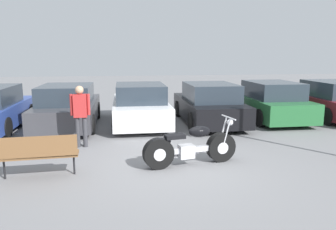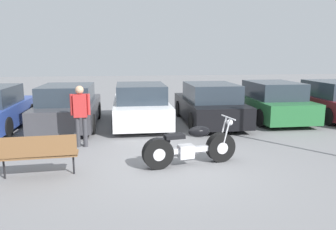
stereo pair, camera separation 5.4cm
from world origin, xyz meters
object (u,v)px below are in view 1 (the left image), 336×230
(parked_car_dark_grey, at_px, (68,107))
(parked_car_white, at_px, (140,105))
(parked_car_green, at_px, (270,102))
(parked_car_maroon, at_px, (330,101))
(person_standing, at_px, (80,111))
(parked_car_black, at_px, (209,105))
(motorcycle, at_px, (190,147))
(park_bench, at_px, (38,152))

(parked_car_dark_grey, xyz_separation_m, parked_car_white, (2.46, 0.04, 0.00))
(parked_car_green, xyz_separation_m, parked_car_maroon, (2.46, -0.06, 0.00))
(parked_car_dark_grey, xyz_separation_m, person_standing, (0.74, -2.64, 0.31))
(parked_car_dark_grey, bearing_deg, parked_car_maroon, 0.98)
(parked_car_dark_grey, xyz_separation_m, parked_car_black, (4.93, -0.10, 0.00))
(parked_car_dark_grey, xyz_separation_m, parked_car_maroon, (9.85, 0.17, 0.00))
(parked_car_white, height_order, parked_car_green, same)
(parked_car_black, distance_m, parked_car_green, 2.49)
(parked_car_green, height_order, person_standing, person_standing)
(motorcycle, relative_size, parked_car_white, 0.52)
(parked_car_dark_grey, relative_size, parked_car_maroon, 1.00)
(parked_car_black, bearing_deg, motorcycle, -110.35)
(parked_car_white, distance_m, parked_car_green, 4.93)
(motorcycle, height_order, parked_car_maroon, parked_car_maroon)
(parked_car_white, xyz_separation_m, person_standing, (-1.73, -2.68, 0.31))
(motorcycle, bearing_deg, park_bench, -173.66)
(motorcycle, xyz_separation_m, parked_car_dark_grey, (-3.31, 4.46, 0.25))
(parked_car_maroon, xyz_separation_m, park_bench, (-9.71, -4.98, -0.12))
(motorcycle, distance_m, park_bench, 3.19)
(parked_car_white, xyz_separation_m, parked_car_green, (4.93, 0.19, 0.00))
(parked_car_dark_grey, height_order, parked_car_white, same)
(parked_car_black, bearing_deg, parked_car_dark_grey, 178.79)
(parked_car_white, relative_size, person_standing, 2.55)
(parked_car_green, xyz_separation_m, person_standing, (-6.65, -2.87, 0.31))
(motorcycle, relative_size, park_bench, 1.40)
(motorcycle, relative_size, person_standing, 1.33)
(parked_car_maroon, height_order, person_standing, person_standing)
(parked_car_dark_grey, xyz_separation_m, parked_car_green, (7.39, 0.23, 0.00))
(park_bench, xyz_separation_m, person_standing, (0.59, 2.18, 0.43))
(park_bench, bearing_deg, person_standing, 74.79)
(motorcycle, height_order, parked_car_green, parked_car_green)
(parked_car_green, relative_size, person_standing, 2.55)
(parked_car_black, height_order, parked_car_maroon, same)
(parked_car_green, bearing_deg, parked_car_black, -172.28)
(motorcycle, relative_size, parked_car_green, 0.52)
(park_bench, bearing_deg, parked_car_green, 34.85)
(parked_car_white, xyz_separation_m, parked_car_black, (2.46, -0.14, 0.00))
(parked_car_black, height_order, park_bench, parked_car_black)
(parked_car_green, height_order, parked_car_maroon, same)
(parked_car_black, bearing_deg, parked_car_green, 7.72)
(parked_car_maroon, bearing_deg, park_bench, -152.83)
(parked_car_green, distance_m, park_bench, 8.83)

